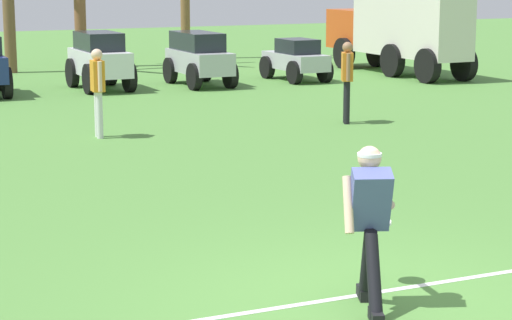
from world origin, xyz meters
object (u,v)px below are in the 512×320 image
Objects in this scene: frisbee_in_flight at (378,223)px; parked_car_slot_f at (296,59)px; frisbee_thrower at (370,219)px; box_truck at (399,30)px; teammate_near_sideline at (98,84)px; parked_car_slot_d at (100,59)px; parked_car_slot_e at (199,57)px; teammate_deep at (347,75)px.

parked_car_slot_f reaches higher than frisbee_in_flight.
frisbee_thrower is 0.24× the size of box_truck.
teammate_near_sideline is at bearing 87.99° from frisbee_thrower.
parked_car_slot_d is 0.98× the size of parked_car_slot_e.
box_truck is (6.09, 0.20, 0.51)m from parked_car_slot_e.
parked_car_slot_e is (4.85, 16.25, -0.08)m from frisbee_thrower.
teammate_deep is 9.28m from box_truck.
teammate_near_sideline is at bearing 175.13° from teammate_deep.
frisbee_thrower is 0.91× the size of teammate_near_sideline.
frisbee_in_flight is 0.06× the size of box_truck.
parked_car_slot_f is at bearing -0.56° from parked_car_slot_e.
box_truck is (5.83, 7.21, 0.29)m from teammate_deep.
parked_car_slot_e is at bearing -178.11° from box_truck.
frisbee_in_flight is at bearing -89.46° from teammate_near_sideline.
parked_car_slot_d reaches higher than frisbee_in_flight.
teammate_deep is at bearing 61.08° from frisbee_thrower.
teammate_near_sideline reaches higher than frisbee_in_flight.
frisbee_thrower reaches higher than parked_car_slot_d.
parked_car_slot_f is at bearing 64.91° from frisbee_thrower.
parked_car_slot_d is (2.34, 16.48, -0.06)m from frisbee_thrower.
parked_car_slot_d is 5.27m from parked_car_slot_f.
parked_car_slot_e is 6.12m from box_truck.
parked_car_slot_f is at bearing 70.38° from teammate_deep.
box_truck reaches higher than parked_car_slot_e.
parked_car_slot_e is at bearing 179.44° from parked_car_slot_f.
frisbee_thrower is 19.76m from box_truck.
teammate_near_sideline is 0.70× the size of parked_car_slot_f.
parked_car_slot_f is at bearing 65.43° from frisbee_in_flight.
box_truck is (10.60, 6.80, 0.29)m from teammate_near_sideline.
frisbee_in_flight is (0.43, 0.54, -0.21)m from frisbee_thrower.
parked_car_slot_d is at bearing 81.92° from frisbee_thrower.
parked_car_slot_f is (5.26, -0.25, -0.18)m from parked_car_slot_d.
teammate_deep is (4.68, 8.70, 0.35)m from frisbee_in_flight.
box_truck reaches higher than teammate_deep.
parked_car_slot_e is at bearing -5.09° from parked_car_slot_d.
teammate_near_sideline reaches higher than parked_car_slot_d.
teammate_deep is 0.66× the size of parked_car_slot_d.
box_truck is at bearing 56.54° from frisbee_in_flight.
teammate_deep is 7.02m from parked_car_slot_e.
frisbee_in_flight is 0.22× the size of teammate_near_sideline.
teammate_deep reaches higher than parked_car_slot_f.
teammate_near_sideline is 12.60m from box_truck.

